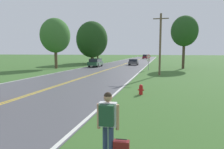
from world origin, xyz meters
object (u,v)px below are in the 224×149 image
(tree_right_cluster, at_px, (55,36))
(car_dark_green_suv_mid_near, at_px, (96,62))
(car_maroon_van_receding, at_px, (145,57))
(tree_left_verge, at_px, (184,31))
(traffic_sign, at_px, (148,58))
(tree_mid_treeline, at_px, (98,41))
(car_dark_grey_hatchback_mid_far, at_px, (134,62))
(fire_hydrant, at_px, (141,89))
(hitchhiker_person, at_px, (108,118))
(tree_behind_sign, at_px, (92,40))

(tree_right_cluster, relative_size, car_dark_green_suv_mid_near, 1.75)
(car_dark_green_suv_mid_near, height_order, car_maroon_van_receding, car_maroon_van_receding)
(tree_left_verge, height_order, tree_right_cluster, tree_left_verge)
(traffic_sign, height_order, tree_mid_treeline, tree_mid_treeline)
(car_dark_grey_hatchback_mid_far, bearing_deg, tree_mid_treeline, -133.40)
(tree_left_verge, bearing_deg, car_maroon_van_receding, 102.10)
(fire_hydrant, bearing_deg, tree_left_verge, 77.91)
(tree_right_cluster, bearing_deg, tree_left_verge, 12.66)
(tree_left_verge, relative_size, tree_mid_treeline, 1.05)
(fire_hydrant, relative_size, car_dark_green_suv_mid_near, 0.14)
(hitchhiker_person, height_order, car_dark_green_suv_mid_near, hitchhiker_person)
(tree_mid_treeline, xyz_separation_m, tree_right_cluster, (-0.27, -22.27, -0.17))
(fire_hydrant, bearing_deg, car_dark_grey_hatchback_mid_far, 98.70)
(hitchhiker_person, xyz_separation_m, car_maroon_van_receding, (-5.33, 78.55, -0.14))
(car_maroon_van_receding, bearing_deg, fire_hydrant, 4.58)
(traffic_sign, distance_m, tree_right_cluster, 16.10)
(hitchhiker_person, xyz_separation_m, tree_mid_treeline, (-15.99, 48.34, 4.66))
(hitchhiker_person, bearing_deg, tree_behind_sign, 17.11)
(tree_behind_sign, relative_size, tree_right_cluster, 1.19)
(car_dark_green_suv_mid_near, bearing_deg, tree_right_cluster, 132.52)
(hitchhiker_person, bearing_deg, tree_mid_treeline, 15.30)
(hitchhiker_person, bearing_deg, tree_right_cluster, 28.95)
(tree_left_verge, bearing_deg, fire_hydrant, -102.09)
(hitchhiker_person, bearing_deg, car_dark_grey_hatchback_mid_far, 3.78)
(fire_hydrant, bearing_deg, traffic_sign, 92.11)
(tree_left_verge, distance_m, car_dark_grey_hatchback_mid_far, 13.27)
(car_maroon_van_receding, bearing_deg, car_dark_grey_hatchback_mid_far, 1.31)
(traffic_sign, xyz_separation_m, tree_behind_sign, (-14.44, 15.21, 3.94))
(tree_behind_sign, bearing_deg, car_dark_green_suv_mid_near, -66.87)
(tree_left_verge, distance_m, tree_mid_treeline, 27.27)
(tree_right_cluster, bearing_deg, tree_behind_sign, 85.32)
(hitchhiker_person, height_order, tree_right_cluster, tree_right_cluster)
(car_dark_grey_hatchback_mid_far, bearing_deg, car_maroon_van_receding, 178.94)
(fire_hydrant, xyz_separation_m, tree_right_cluster, (-16.32, 17.88, 5.23))
(tree_behind_sign, bearing_deg, car_maroon_van_receding, 75.48)
(car_dark_green_suv_mid_near, bearing_deg, car_dark_grey_hatchback_mid_far, -44.52)
(traffic_sign, bearing_deg, tree_right_cluster, 179.21)
(tree_right_cluster, bearing_deg, fire_hydrant, -47.62)
(car_maroon_van_receding, bearing_deg, car_dark_green_suv_mid_near, -6.52)
(tree_right_cluster, relative_size, car_maroon_van_receding, 1.97)
(tree_behind_sign, bearing_deg, tree_mid_treeline, 97.47)
(hitchhiker_person, relative_size, car_dark_green_suv_mid_near, 0.36)
(hitchhiker_person, relative_size, tree_right_cluster, 0.21)
(car_dark_grey_hatchback_mid_far, distance_m, car_maroon_van_receding, 40.25)
(fire_hydrant, relative_size, car_maroon_van_receding, 0.16)
(hitchhiker_person, distance_m, car_dark_grey_hatchback_mid_far, 38.58)
(car_dark_green_suv_mid_near, bearing_deg, fire_hydrant, -156.84)
(tree_mid_treeline, height_order, tree_right_cluster, tree_right_cluster)
(car_maroon_van_receding, bearing_deg, tree_behind_sign, -14.31)
(tree_left_verge, height_order, tree_mid_treeline, tree_left_verge)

